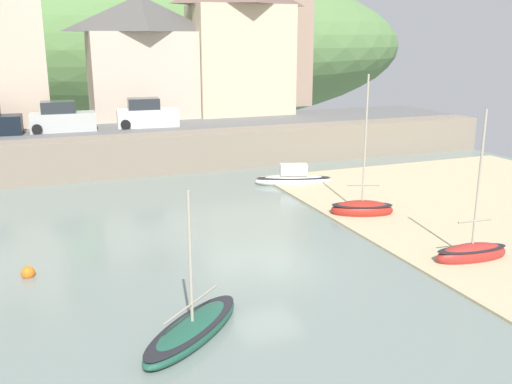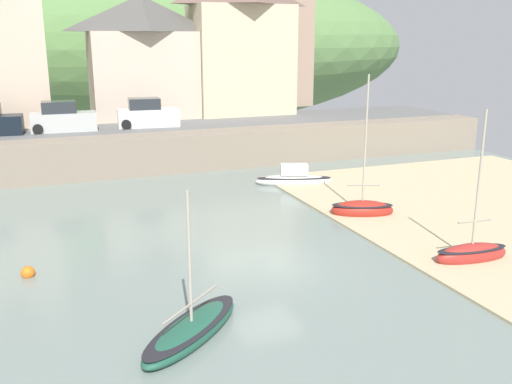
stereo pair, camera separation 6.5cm
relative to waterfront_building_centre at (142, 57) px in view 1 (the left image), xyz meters
name	(u,v)px [view 1 (the left image)]	position (x,y,z in m)	size (l,w,h in m)	color
quay_seawall	(163,149)	(-0.39, -7.70, -5.62)	(48.00, 9.40, 2.40)	gray
hillside_backdrop	(104,47)	(0.97, 30.00, 0.35)	(80.00, 44.00, 20.94)	#598246
waterfront_building_centre	(142,57)	(0.00, 0.00, 0.00)	(8.07, 4.40, 8.95)	beige
waterfront_building_right	(240,43)	(7.77, 0.00, 0.99)	(7.99, 5.09, 10.93)	beige
church_with_spire	(293,17)	(14.20, 4.00, 3.12)	(3.00, 3.00, 14.95)	#9F836E
sailboat_white_hull	(193,329)	(-4.37, -29.33, -6.76)	(4.12, 3.89, 4.45)	#1D4F3D
motorboat_with_cabin	(362,209)	(6.27, -21.14, -6.64)	(3.22, 2.18, 6.91)	#A0251B
sailboat_tall_mast	(294,179)	(5.83, -14.37, -6.65)	(4.55, 2.35, 1.37)	silver
fishing_boat_green	(471,253)	(7.02, -27.74, -6.64)	(3.10, 1.16, 6.02)	maroon
parked_car_by_wall	(62,119)	(-6.25, -4.50, -3.77)	(4.18, 1.89, 1.95)	#B6B9B5
parked_car_end_of_row	(147,115)	(-0.71, -4.50, -3.77)	(4.24, 2.07, 1.95)	silver
mooring_buoy	(28,273)	(-8.72, -23.07, -6.83)	(0.49, 0.49, 0.49)	orange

